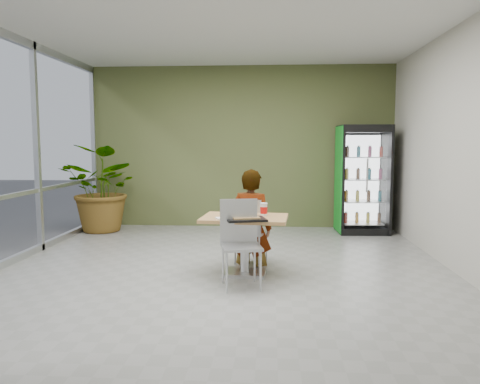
# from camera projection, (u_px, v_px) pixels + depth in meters

# --- Properties ---
(ground) EXTENTS (7.00, 7.00, 0.00)m
(ground) POSITION_uv_depth(u_px,v_px,m) (223.00, 274.00, 6.01)
(ground) COLOR gray
(ground) RESTS_ON ground
(room_envelope) EXTENTS (6.00, 7.00, 3.20)m
(room_envelope) POSITION_uv_depth(u_px,v_px,m) (223.00, 149.00, 5.85)
(room_envelope) COLOR #BDB7AA
(room_envelope) RESTS_ON ground
(dining_table) EXTENTS (1.13, 0.83, 0.75)m
(dining_table) POSITION_uv_depth(u_px,v_px,m) (245.00, 233.00, 5.95)
(dining_table) COLOR tan
(dining_table) RESTS_ON ground
(chair_far) EXTENTS (0.51, 0.51, 0.92)m
(chair_far) POSITION_uv_depth(u_px,v_px,m) (249.00, 226.00, 6.43)
(chair_far) COLOR #B4B6B9
(chair_far) RESTS_ON ground
(chair_near) EXTENTS (0.53, 0.54, 1.01)m
(chair_near) POSITION_uv_depth(u_px,v_px,m) (240.00, 235.00, 5.50)
(chair_near) COLOR #B4B6B9
(chair_near) RESTS_ON ground
(seated_woman) EXTENTS (0.68, 0.54, 1.63)m
(seated_woman) POSITION_uv_depth(u_px,v_px,m) (251.00, 227.00, 6.48)
(seated_woman) COLOR black
(seated_woman) RESTS_ON ground
(pizza_plate) EXTENTS (0.33, 0.25, 0.03)m
(pizza_plate) POSITION_uv_depth(u_px,v_px,m) (246.00, 214.00, 6.02)
(pizza_plate) COLOR white
(pizza_plate) RESTS_ON dining_table
(soda_cup) EXTENTS (0.09, 0.09, 0.17)m
(soda_cup) POSITION_uv_depth(u_px,v_px,m) (264.00, 210.00, 5.98)
(soda_cup) COLOR white
(soda_cup) RESTS_ON dining_table
(napkin_stack) EXTENTS (0.18, 0.18, 0.02)m
(napkin_stack) POSITION_uv_depth(u_px,v_px,m) (222.00, 218.00, 5.74)
(napkin_stack) COLOR white
(napkin_stack) RESTS_ON dining_table
(cafeteria_tray) EXTENTS (0.54, 0.45, 0.03)m
(cafeteria_tray) POSITION_uv_depth(u_px,v_px,m) (246.00, 219.00, 5.62)
(cafeteria_tray) COLOR black
(cafeteria_tray) RESTS_ON dining_table
(beverage_fridge) EXTENTS (0.95, 0.75, 2.01)m
(beverage_fridge) POSITION_uv_depth(u_px,v_px,m) (363.00, 179.00, 8.73)
(beverage_fridge) COLOR black
(beverage_fridge) RESTS_ON ground
(potted_plant) EXTENTS (1.84, 1.73, 1.65)m
(potted_plant) POSITION_uv_depth(u_px,v_px,m) (105.00, 188.00, 8.86)
(potted_plant) COLOR #2A5E25
(potted_plant) RESTS_ON ground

